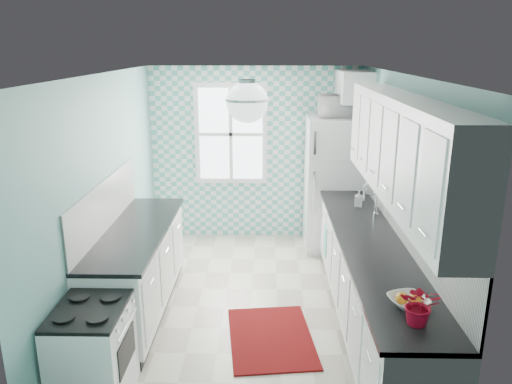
{
  "coord_description": "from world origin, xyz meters",
  "views": [
    {
      "loc": [
        0.16,
        -4.89,
        2.76
      ],
      "look_at": [
        0.05,
        0.25,
        1.25
      ],
      "focal_mm": 35.0,
      "sensor_mm": 36.0,
      "label": 1
    }
  ],
  "objects_px": {
    "fruit_bowl": "(408,301)",
    "sink": "(360,217)",
    "ceiling_light": "(247,102)",
    "microwave": "(338,106)",
    "fridge": "(335,184)",
    "potted_plant": "(420,305)",
    "stove": "(93,354)"
  },
  "relations": [
    {
      "from": "fruit_bowl",
      "to": "sink",
      "type": "bearing_deg",
      "value": 89.88
    },
    {
      "from": "fruit_bowl",
      "to": "ceiling_light",
      "type": "bearing_deg",
      "value": 145.71
    },
    {
      "from": "microwave",
      "to": "fridge",
      "type": "bearing_deg",
      "value": 52.61
    },
    {
      "from": "fridge",
      "to": "microwave",
      "type": "distance_m",
      "value": 1.07
    },
    {
      "from": "fridge",
      "to": "potted_plant",
      "type": "distance_m",
      "value": 3.65
    },
    {
      "from": "fruit_bowl",
      "to": "stove",
      "type": "bearing_deg",
      "value": 177.38
    },
    {
      "from": "potted_plant",
      "to": "ceiling_light",
      "type": "bearing_deg",
      "value": 138.32
    },
    {
      "from": "ceiling_light",
      "to": "potted_plant",
      "type": "bearing_deg",
      "value": -41.68
    },
    {
      "from": "ceiling_light",
      "to": "potted_plant",
      "type": "height_order",
      "value": "ceiling_light"
    },
    {
      "from": "sink",
      "to": "fridge",
      "type": "bearing_deg",
      "value": 90.01
    },
    {
      "from": "sink",
      "to": "microwave",
      "type": "xyz_separation_m",
      "value": [
        -0.09,
        1.42,
        1.07
      ]
    },
    {
      "from": "sink",
      "to": "ceiling_light",
      "type": "bearing_deg",
      "value": -139.99
    },
    {
      "from": "potted_plant",
      "to": "stove",
      "type": "bearing_deg",
      "value": 171.47
    },
    {
      "from": "ceiling_light",
      "to": "fridge",
      "type": "xyz_separation_m",
      "value": [
        1.11,
        2.58,
        -1.4
      ]
    },
    {
      "from": "ceiling_light",
      "to": "fruit_bowl",
      "type": "bearing_deg",
      "value": -34.29
    },
    {
      "from": "ceiling_light",
      "to": "fridge",
      "type": "distance_m",
      "value": 3.13
    },
    {
      "from": "fridge",
      "to": "fruit_bowl",
      "type": "relative_size",
      "value": 6.63
    },
    {
      "from": "ceiling_light",
      "to": "microwave",
      "type": "bearing_deg",
      "value": 66.69
    },
    {
      "from": "fridge",
      "to": "sink",
      "type": "distance_m",
      "value": 1.42
    },
    {
      "from": "microwave",
      "to": "potted_plant",
      "type": "bearing_deg",
      "value": 90.57
    },
    {
      "from": "stove",
      "to": "ceiling_light",
      "type": "bearing_deg",
      "value": 27.89
    },
    {
      "from": "ceiling_light",
      "to": "stove",
      "type": "bearing_deg",
      "value": -149.41
    },
    {
      "from": "fridge",
      "to": "stove",
      "type": "height_order",
      "value": "fridge"
    },
    {
      "from": "fridge",
      "to": "sink",
      "type": "relative_size",
      "value": 3.48
    },
    {
      "from": "ceiling_light",
      "to": "microwave",
      "type": "xyz_separation_m",
      "value": [
        1.11,
        2.58,
        -0.32
      ]
    },
    {
      "from": "ceiling_light",
      "to": "sink",
      "type": "distance_m",
      "value": 2.17
    },
    {
      "from": "fridge",
      "to": "stove",
      "type": "relative_size",
      "value": 2.29
    },
    {
      "from": "ceiling_light",
      "to": "fruit_bowl",
      "type": "xyz_separation_m",
      "value": [
        1.2,
        -0.82,
        -1.35
      ]
    },
    {
      "from": "stove",
      "to": "fruit_bowl",
      "type": "xyz_separation_m",
      "value": [
        2.4,
        -0.11,
        0.55
      ]
    },
    {
      "from": "stove",
      "to": "microwave",
      "type": "relative_size",
      "value": 1.54
    },
    {
      "from": "fridge",
      "to": "stove",
      "type": "xyz_separation_m",
      "value": [
        -2.31,
        -3.28,
        -0.5
      ]
    },
    {
      "from": "fridge",
      "to": "fruit_bowl",
      "type": "bearing_deg",
      "value": -87.74
    }
  ]
}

